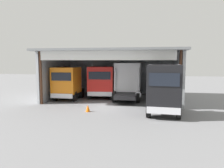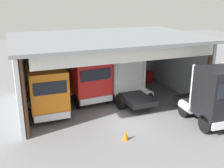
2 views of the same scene
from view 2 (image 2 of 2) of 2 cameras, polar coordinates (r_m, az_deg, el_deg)
ground_plane at (r=17.33m, az=3.48°, el=-8.09°), size 80.00×80.00×0.00m
workshop_shed at (r=20.39m, az=-1.93°, el=6.36°), size 13.40×9.39×5.05m
truck_orange_center_right_bay at (r=17.85m, az=-13.66°, el=-1.61°), size 2.50×4.60×3.34m
truck_red_center_bay at (r=19.86m, az=-5.00°, el=0.79°), size 2.97×4.77×3.68m
truck_white_right_bay at (r=20.51m, az=2.80°, el=1.97°), size 2.81×5.05×3.76m
truck_black_center_left_bay at (r=17.34m, az=21.09°, el=-2.45°), size 2.59×4.96×3.73m
oil_drum at (r=24.35m, az=4.99°, el=0.83°), size 0.58×0.58×0.90m
tool_cart at (r=25.37m, az=7.54°, el=1.55°), size 0.90×0.60×1.00m
traffic_cone at (r=15.19m, az=2.92°, el=-10.90°), size 0.36×0.36×0.56m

